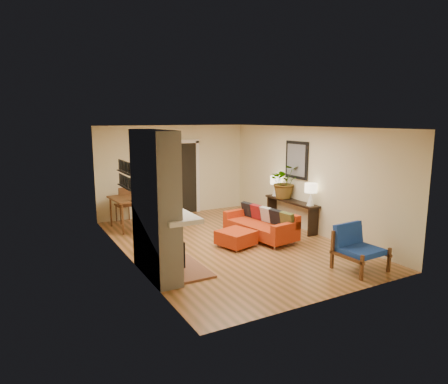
% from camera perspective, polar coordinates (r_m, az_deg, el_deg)
% --- Properties ---
extents(room_shell, '(6.50, 6.50, 6.50)m').
position_cam_1_polar(room_shell, '(11.42, -3.22, 2.65)').
color(room_shell, '#BE7A49').
rests_on(room_shell, ground).
extents(fireplace, '(1.09, 1.68, 2.60)m').
position_cam_1_polar(fireplace, '(7.13, -9.52, -2.22)').
color(fireplace, white).
rests_on(fireplace, ground).
extents(sofa, '(1.05, 1.95, 0.73)m').
position_cam_1_polar(sofa, '(9.52, 5.48, -4.61)').
color(sofa, silver).
rests_on(sofa, ground).
extents(ottoman, '(0.87, 0.87, 0.35)m').
position_cam_1_polar(ottoman, '(8.86, 1.72, -6.50)').
color(ottoman, silver).
rests_on(ottoman, ground).
extents(blue_chair, '(0.84, 0.83, 0.84)m').
position_cam_1_polar(blue_chair, '(7.94, 18.34, -7.20)').
color(blue_chair, brown).
rests_on(blue_chair, ground).
extents(dining_table, '(0.87, 1.87, 0.99)m').
position_cam_1_polar(dining_table, '(10.46, -13.19, -1.61)').
color(dining_table, brown).
rests_on(dining_table, ground).
extents(console_table, '(0.34, 1.85, 0.72)m').
position_cam_1_polar(console_table, '(10.41, 9.59, -1.96)').
color(console_table, black).
rests_on(console_table, ground).
extents(lamp_near, '(0.30, 0.30, 0.54)m').
position_cam_1_polar(lamp_near, '(9.77, 12.29, 0.04)').
color(lamp_near, white).
rests_on(lamp_near, console_table).
extents(lamp_far, '(0.30, 0.30, 0.54)m').
position_cam_1_polar(lamp_far, '(10.86, 7.41, 1.22)').
color(lamp_far, white).
rests_on(lamp_far, console_table).
extents(houseplant, '(0.99, 0.92, 0.89)m').
position_cam_1_polar(houseplant, '(10.51, 8.69, 1.49)').
color(houseplant, '#1E5919').
rests_on(houseplant, console_table).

